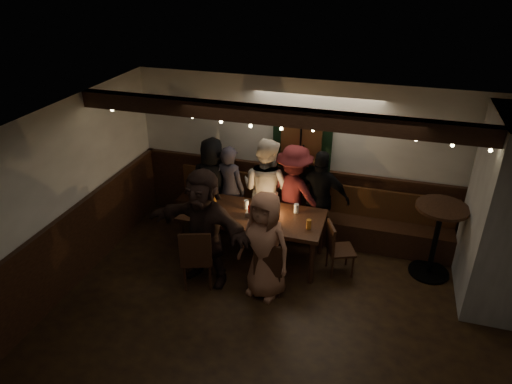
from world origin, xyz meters
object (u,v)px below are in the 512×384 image
(dining_table, at_px, (252,218))
(person_g, at_px, (265,246))
(high_top, at_px, (437,232))
(person_d, at_px, (294,193))
(chair_near_left, at_px, (197,255))
(person_c, at_px, (266,189))
(person_f, at_px, (204,227))
(person_e, at_px, (320,198))
(chair_end, at_px, (336,246))
(chair_near_right, at_px, (269,265))
(person_b, at_px, (230,189))
(person_a, at_px, (213,183))

(dining_table, relative_size, person_g, 1.37)
(high_top, xyz_separation_m, person_g, (-2.25, -1.13, 0.06))
(high_top, relative_size, person_d, 0.70)
(chair_near_left, relative_size, person_c, 0.55)
(person_c, xyz_separation_m, person_f, (-0.51, -1.37, 0.01))
(high_top, distance_m, person_e, 1.80)
(chair_end, bearing_deg, person_g, -139.83)
(chair_near_right, bearing_deg, person_d, 90.09)
(chair_near_left, relative_size, person_f, 0.55)
(high_top, distance_m, person_f, 3.33)
(chair_end, xyz_separation_m, person_b, (-1.89, 0.69, 0.30))
(person_g, bearing_deg, person_b, 140.80)
(person_e, bearing_deg, high_top, 169.92)
(person_d, distance_m, person_g, 1.51)
(high_top, distance_m, person_g, 2.52)
(person_c, xyz_separation_m, person_g, (0.39, -1.43, -0.08))
(chair_end, bearing_deg, person_f, -158.99)
(high_top, xyz_separation_m, person_a, (-3.59, 0.38, 0.07))
(person_a, distance_m, person_d, 1.40)
(chair_near_left, distance_m, high_top, 3.45)
(chair_end, bearing_deg, person_c, 151.58)
(person_d, height_order, person_f, person_f)
(person_c, distance_m, person_f, 1.46)
(chair_near_right, xyz_separation_m, person_f, (-0.96, 0.07, 0.40))
(person_c, height_order, person_g, person_c)
(person_c, bearing_deg, chair_near_left, 87.71)
(chair_near_left, height_order, person_d, person_d)
(dining_table, distance_m, person_g, 0.88)
(person_e, bearing_deg, chair_near_left, 51.79)
(person_c, xyz_separation_m, person_d, (0.45, 0.08, -0.05))
(person_a, height_order, person_e, person_a)
(person_d, bearing_deg, person_b, 21.70)
(chair_near_left, distance_m, person_e, 2.22)
(person_f, bearing_deg, high_top, 30.98)
(person_g, bearing_deg, chair_end, 55.86)
(chair_end, relative_size, person_b, 0.54)
(chair_near_right, bearing_deg, person_a, 132.68)
(person_a, xyz_separation_m, person_e, (1.83, 0.00, -0.00))
(chair_near_right, height_order, person_b, person_b)
(person_e, distance_m, person_f, 2.02)
(person_a, distance_m, person_b, 0.34)
(person_e, xyz_separation_m, person_f, (-1.39, -1.46, 0.08))
(chair_near_left, height_order, person_g, person_g)
(chair_near_right, bearing_deg, chair_near_left, -171.70)
(person_e, height_order, person_g, person_e)
(chair_end, height_order, person_b, person_b)
(dining_table, distance_m, chair_near_left, 1.08)
(person_e, bearing_deg, dining_table, 41.62)
(chair_near_right, bearing_deg, person_c, 107.39)
(high_top, xyz_separation_m, person_d, (-2.19, 0.39, 0.09))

